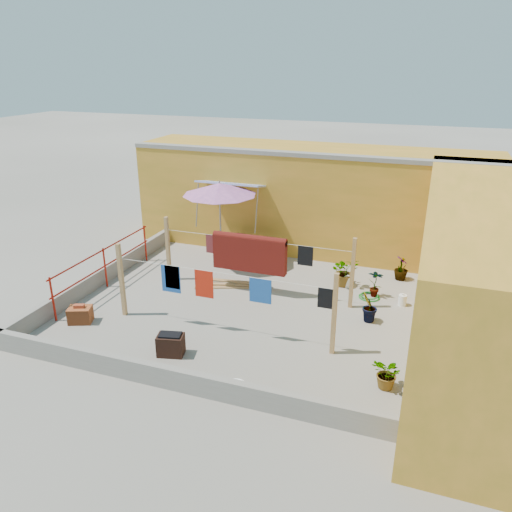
{
  "coord_description": "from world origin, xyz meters",
  "views": [
    {
      "loc": [
        4.01,
        -10.32,
        5.66
      ],
      "look_at": [
        0.22,
        0.3,
        1.23
      ],
      "focal_mm": 35.0,
      "sensor_mm": 36.0,
      "label": 1
    }
  ],
  "objects_px": {
    "patio_umbrella": "(220,190)",
    "white_basin": "(235,387)",
    "water_jug_a": "(348,282)",
    "plant_back_a": "(344,271)",
    "brazier": "(171,345)",
    "green_hose": "(369,296)",
    "brick_stack": "(80,315)",
    "outdoor_table": "(252,241)",
    "water_jug_b": "(402,300)"
  },
  "relations": [
    {
      "from": "water_jug_a",
      "to": "water_jug_b",
      "type": "distance_m",
      "value": 1.6
    },
    {
      "from": "brazier",
      "to": "plant_back_a",
      "type": "height_order",
      "value": "plant_back_a"
    },
    {
      "from": "brazier",
      "to": "plant_back_a",
      "type": "xyz_separation_m",
      "value": [
        2.73,
        4.61,
        0.17
      ]
    },
    {
      "from": "outdoor_table",
      "to": "water_jug_a",
      "type": "distance_m",
      "value": 3.24
    },
    {
      "from": "brick_stack",
      "to": "water_jug_b",
      "type": "relative_size",
      "value": 1.93
    },
    {
      "from": "patio_umbrella",
      "to": "white_basin",
      "type": "relative_size",
      "value": 5.76
    },
    {
      "from": "green_hose",
      "to": "plant_back_a",
      "type": "distance_m",
      "value": 1.01
    },
    {
      "from": "water_jug_a",
      "to": "green_hose",
      "type": "xyz_separation_m",
      "value": [
        0.65,
        -0.48,
        -0.11
      ]
    },
    {
      "from": "brazier",
      "to": "plant_back_a",
      "type": "relative_size",
      "value": 0.75
    },
    {
      "from": "outdoor_table",
      "to": "water_jug_a",
      "type": "xyz_separation_m",
      "value": [
        3.07,
        -0.94,
        -0.45
      ]
    },
    {
      "from": "water_jug_a",
      "to": "brazier",
      "type": "bearing_deg",
      "value": -122.09
    },
    {
      "from": "brazier",
      "to": "green_hose",
      "type": "bearing_deg",
      "value": 49.27
    },
    {
      "from": "water_jug_b",
      "to": "water_jug_a",
      "type": "bearing_deg",
      "value": 156.41
    },
    {
      "from": "outdoor_table",
      "to": "water_jug_b",
      "type": "relative_size",
      "value": 4.7
    },
    {
      "from": "patio_umbrella",
      "to": "water_jug_a",
      "type": "distance_m",
      "value": 4.38
    },
    {
      "from": "brazier",
      "to": "green_hose",
      "type": "relative_size",
      "value": 1.12
    },
    {
      "from": "outdoor_table",
      "to": "green_hose",
      "type": "xyz_separation_m",
      "value": [
        3.71,
        -1.42,
        -0.56
      ]
    },
    {
      "from": "patio_umbrella",
      "to": "outdoor_table",
      "type": "xyz_separation_m",
      "value": [
        0.75,
        0.61,
        -1.67
      ]
    },
    {
      "from": "white_basin",
      "to": "water_jug_b",
      "type": "bearing_deg",
      "value": 59.69
    },
    {
      "from": "green_hose",
      "to": "water_jug_b",
      "type": "bearing_deg",
      "value": -10.94
    },
    {
      "from": "brick_stack",
      "to": "white_basin",
      "type": "relative_size",
      "value": 1.37
    },
    {
      "from": "white_basin",
      "to": "green_hose",
      "type": "xyz_separation_m",
      "value": [
        1.82,
        4.68,
        -0.0
      ]
    },
    {
      "from": "plant_back_a",
      "to": "patio_umbrella",
      "type": "bearing_deg",
      "value": 175.95
    },
    {
      "from": "white_basin",
      "to": "water_jug_b",
      "type": "height_order",
      "value": "water_jug_b"
    },
    {
      "from": "brick_stack",
      "to": "water_jug_a",
      "type": "height_order",
      "value": "brick_stack"
    },
    {
      "from": "water_jug_a",
      "to": "green_hose",
      "type": "relative_size",
      "value": 0.61
    },
    {
      "from": "water_jug_b",
      "to": "patio_umbrella",
      "type": "bearing_deg",
      "value": 169.61
    },
    {
      "from": "patio_umbrella",
      "to": "plant_back_a",
      "type": "xyz_separation_m",
      "value": [
        3.7,
        -0.26,
        -1.87
      ]
    },
    {
      "from": "brazier",
      "to": "plant_back_a",
      "type": "distance_m",
      "value": 5.36
    },
    {
      "from": "patio_umbrella",
      "to": "white_basin",
      "type": "distance_m",
      "value": 6.49
    },
    {
      "from": "brazier",
      "to": "plant_back_a",
      "type": "bearing_deg",
      "value": 59.33
    },
    {
      "from": "outdoor_table",
      "to": "plant_back_a",
      "type": "bearing_deg",
      "value": -16.53
    },
    {
      "from": "water_jug_a",
      "to": "plant_back_a",
      "type": "relative_size",
      "value": 0.41
    },
    {
      "from": "plant_back_a",
      "to": "water_jug_b",
      "type": "bearing_deg",
      "value": -24.07
    },
    {
      "from": "patio_umbrella",
      "to": "water_jug_b",
      "type": "height_order",
      "value": "patio_umbrella"
    },
    {
      "from": "white_basin",
      "to": "plant_back_a",
      "type": "bearing_deg",
      "value": 78.53
    },
    {
      "from": "patio_umbrella",
      "to": "brick_stack",
      "type": "bearing_deg",
      "value": -110.97
    },
    {
      "from": "outdoor_table",
      "to": "brazier",
      "type": "xyz_separation_m",
      "value": [
        0.22,
        -5.48,
        -0.36
      ]
    },
    {
      "from": "white_basin",
      "to": "water_jug_a",
      "type": "height_order",
      "value": "water_jug_a"
    },
    {
      "from": "plant_back_a",
      "to": "white_basin",
      "type": "bearing_deg",
      "value": -101.47
    },
    {
      "from": "outdoor_table",
      "to": "water_jug_b",
      "type": "bearing_deg",
      "value": -19.25
    },
    {
      "from": "patio_umbrella",
      "to": "brazier",
      "type": "distance_m",
      "value": 5.37
    },
    {
      "from": "brazier",
      "to": "white_basin",
      "type": "xyz_separation_m",
      "value": [
        1.67,
        -0.63,
        -0.19
      ]
    },
    {
      "from": "water_jug_b",
      "to": "green_hose",
      "type": "bearing_deg",
      "value": 169.06
    },
    {
      "from": "water_jug_a",
      "to": "brick_stack",
      "type": "bearing_deg",
      "value": -143.73
    },
    {
      "from": "brick_stack",
      "to": "green_hose",
      "type": "relative_size",
      "value": 1.15
    },
    {
      "from": "outdoor_table",
      "to": "water_jug_a",
      "type": "bearing_deg",
      "value": -17.08
    },
    {
      "from": "patio_umbrella",
      "to": "water_jug_b",
      "type": "distance_m",
      "value": 5.78
    },
    {
      "from": "brazier",
      "to": "white_basin",
      "type": "relative_size",
      "value": 1.34
    },
    {
      "from": "patio_umbrella",
      "to": "outdoor_table",
      "type": "height_order",
      "value": "patio_umbrella"
    }
  ]
}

